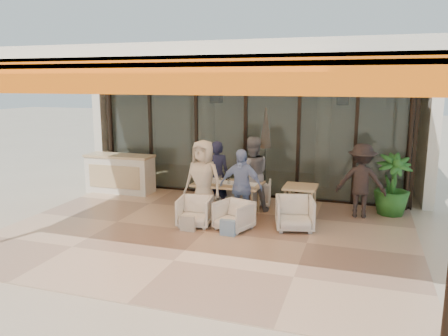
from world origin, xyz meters
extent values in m
plane|color=#C6B293|center=(0.00, 0.00, 0.00)|extent=(70.00, 70.00, 0.00)
cube|color=tan|center=(0.00, 0.00, 0.01)|extent=(8.00, 6.00, 0.01)
cube|color=silver|center=(0.00, 0.00, 3.30)|extent=(8.00, 6.00, 0.20)
cube|color=orange|center=(0.00, -2.94, 3.02)|extent=(8.00, 0.12, 0.45)
cube|color=#FF6215|center=(0.00, -2.25, 3.14)|extent=(8.00, 1.50, 0.06)
cylinder|color=black|center=(-3.88, 2.88, 1.60)|extent=(0.12, 0.12, 3.20)
cylinder|color=black|center=(3.88, 2.88, 1.60)|extent=(0.12, 0.12, 3.20)
cube|color=#9EADA3|center=(0.00, 3.00, 1.60)|extent=(8.00, 0.03, 3.20)
cube|color=black|center=(0.00, 3.00, 0.04)|extent=(8.00, 0.10, 0.08)
cube|color=black|center=(0.00, 3.00, 3.16)|extent=(8.00, 0.10, 0.08)
cube|color=black|center=(-4.00, 3.00, 1.60)|extent=(0.08, 0.10, 3.20)
cube|color=black|center=(-2.70, 3.00, 1.60)|extent=(0.08, 0.10, 3.20)
cube|color=black|center=(-1.35, 3.00, 1.60)|extent=(0.08, 0.10, 3.20)
cube|color=black|center=(0.00, 3.00, 1.60)|extent=(0.08, 0.10, 3.20)
cube|color=black|center=(1.35, 3.00, 1.60)|extent=(0.08, 0.10, 3.20)
cube|color=black|center=(2.70, 3.00, 1.60)|extent=(0.08, 0.10, 3.20)
cube|color=black|center=(4.00, 3.00, 1.60)|extent=(0.08, 0.10, 3.20)
cube|color=silver|center=(0.00, 6.50, 1.70)|extent=(9.00, 0.25, 3.40)
cube|color=silver|center=(-4.40, 4.75, 1.70)|extent=(0.25, 3.50, 3.40)
cube|color=silver|center=(4.40, 4.75, 1.70)|extent=(0.25, 3.50, 3.40)
cube|color=silver|center=(0.00, 4.75, 3.40)|extent=(9.00, 3.50, 0.25)
cube|color=tan|center=(0.00, 4.75, 0.01)|extent=(8.00, 3.50, 0.02)
cylinder|color=silver|center=(-1.60, 4.60, 1.50)|extent=(0.40, 0.40, 3.00)
cylinder|color=silver|center=(1.80, 4.60, 1.50)|extent=(0.40, 0.40, 3.00)
cylinder|color=black|center=(-1.20, 4.20, 3.00)|extent=(0.03, 0.03, 0.70)
cube|color=black|center=(-1.20, 4.20, 2.55)|extent=(0.30, 0.30, 0.40)
sphere|color=#FFBF72|center=(-1.20, 4.20, 2.55)|extent=(0.18, 0.18, 0.18)
cylinder|color=black|center=(2.30, 4.20, 3.00)|extent=(0.03, 0.03, 0.70)
cube|color=black|center=(2.30, 4.20, 2.55)|extent=(0.30, 0.30, 0.40)
sphere|color=#FFBF72|center=(2.30, 4.20, 2.55)|extent=(0.18, 0.18, 0.18)
cylinder|color=black|center=(0.30, 4.00, 0.05)|extent=(0.40, 0.40, 0.05)
cylinder|color=black|center=(0.30, 4.00, 1.05)|extent=(0.04, 0.04, 2.10)
cone|color=#D74712|center=(0.30, 4.00, 1.70)|extent=(0.32, 0.32, 1.10)
cube|color=silver|center=(-3.29, 2.30, 0.50)|extent=(1.80, 0.60, 1.00)
cube|color=tan|center=(-3.29, 2.30, 1.01)|extent=(1.85, 0.65, 0.06)
cube|color=tan|center=(-3.29, 1.99, 0.50)|extent=(1.50, 0.02, 0.60)
cube|color=tan|center=(0.07, 1.27, 0.72)|extent=(1.50, 0.90, 0.05)
cube|color=white|center=(0.07, 1.27, 0.74)|extent=(1.30, 0.35, 0.01)
cylinder|color=tan|center=(-0.55, 0.95, 0.35)|extent=(0.06, 0.06, 0.70)
cylinder|color=tan|center=(0.69, 0.95, 0.35)|extent=(0.06, 0.06, 0.70)
cylinder|color=tan|center=(-0.55, 1.59, 0.35)|extent=(0.06, 0.06, 0.70)
cylinder|color=tan|center=(0.69, 1.59, 0.35)|extent=(0.06, 0.06, 0.70)
cylinder|color=white|center=(-0.38, 1.12, 0.81)|extent=(0.06, 0.06, 0.11)
cylinder|color=white|center=(-0.18, 1.47, 0.81)|extent=(0.06, 0.06, 0.11)
cylinder|color=white|center=(0.12, 1.17, 0.81)|extent=(0.06, 0.06, 0.11)
cylinder|color=white|center=(0.37, 1.45, 0.81)|extent=(0.06, 0.06, 0.11)
cylinder|color=brown|center=(-0.48, 1.42, 0.83)|extent=(0.07, 0.07, 0.16)
cylinder|color=black|center=(-0.03, 1.55, 0.83)|extent=(0.09, 0.09, 0.17)
cylinder|color=black|center=(-0.03, 1.55, 0.93)|extent=(0.10, 0.10, 0.01)
cylinder|color=white|center=(-0.38, 0.97, 0.76)|extent=(0.22, 0.22, 0.01)
cylinder|color=white|center=(0.52, 0.97, 0.76)|extent=(0.22, 0.22, 0.01)
cylinder|color=white|center=(-0.38, 1.59, 0.76)|extent=(0.22, 0.22, 0.01)
cylinder|color=white|center=(0.52, 1.59, 0.76)|extent=(0.22, 0.22, 0.01)
imported|color=white|center=(-0.35, 2.22, 0.36)|extent=(0.75, 0.72, 0.71)
imported|color=white|center=(0.49, 2.22, 0.35)|extent=(0.77, 0.73, 0.69)
imported|color=white|center=(-0.35, 0.32, 0.34)|extent=(0.74, 0.71, 0.68)
imported|color=white|center=(0.49, 0.32, 0.33)|extent=(0.82, 0.79, 0.66)
imported|color=#181D35|center=(-0.35, 1.72, 0.80)|extent=(0.67, 0.53, 1.61)
imported|color=slate|center=(0.49, 1.72, 0.87)|extent=(1.03, 0.92, 1.74)
imported|color=beige|center=(-0.35, 0.82, 0.87)|extent=(0.91, 0.66, 1.74)
imported|color=#7C9AD0|center=(0.49, 0.82, 0.79)|extent=(0.96, 0.45, 1.59)
cube|color=silver|center=(-0.35, -0.08, 0.17)|extent=(0.30, 0.10, 0.34)
cube|color=#99BFD8|center=(0.49, -0.08, 0.17)|extent=(0.30, 0.10, 0.34)
cube|color=tan|center=(1.65, 1.47, 0.72)|extent=(0.70, 0.70, 0.05)
cylinder|color=tan|center=(1.37, 1.19, 0.35)|extent=(0.05, 0.05, 0.70)
cylinder|color=tan|center=(1.93, 1.19, 0.35)|extent=(0.05, 0.05, 0.70)
cylinder|color=tan|center=(1.37, 1.75, 0.35)|extent=(0.05, 0.05, 0.70)
cylinder|color=tan|center=(1.93, 1.75, 0.35)|extent=(0.05, 0.05, 0.70)
imported|color=white|center=(1.65, 0.72, 0.38)|extent=(0.88, 0.85, 0.75)
imported|color=black|center=(2.89, 1.99, 0.82)|extent=(1.08, 0.64, 1.65)
imported|color=#1E5919|center=(3.55, 2.38, 0.69)|extent=(0.95, 0.95, 1.39)
camera|label=1|loc=(2.91, -7.73, 2.95)|focal=35.00mm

